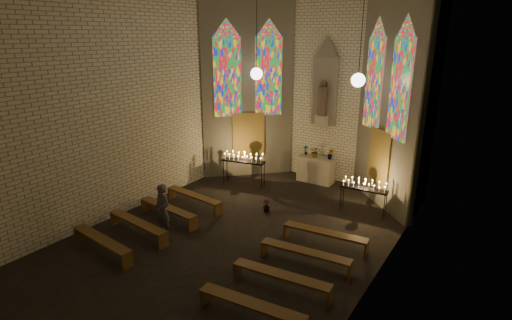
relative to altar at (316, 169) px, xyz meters
The scene contains 18 objects.
floor 5.47m from the altar, 90.00° to the right, with size 12.00×12.00×0.00m, color black.
room 3.83m from the altar, 90.00° to the right, with size 8.22×12.43×7.00m.
altar is the anchor object (origin of this frame).
flower_vase_left 0.85m from the altar, behind, with size 0.21×0.14×0.39m, color #4C723F.
flower_vase_center 0.72m from the altar, 141.46° to the right, with size 0.40×0.34×0.44m, color #4C723F.
flower_vase_right 0.90m from the altar, ahead, with size 0.23×0.19×0.43m, color #4C723F.
aisle_flower_pot 3.45m from the altar, 92.36° to the right, with size 0.23×0.23×0.41m, color #4C723F.
votive_stand_left 2.89m from the altar, 139.37° to the right, with size 1.71×0.75×1.22m.
votive_stand_right 3.17m from the altar, 36.06° to the right, with size 1.51×0.43×1.10m.
pew_left_0 5.06m from the altar, 118.10° to the right, with size 2.36×0.55×0.45m.
pew_right_0 5.06m from the altar, 61.90° to the right, with size 2.36×0.55×0.45m.
pew_left_1 6.14m from the altar, 112.82° to the right, with size 2.36×0.55×0.45m.
pew_right_1 6.14m from the altar, 67.18° to the right, with size 2.36×0.55×0.45m.
pew_left_2 7.26m from the altar, 109.14° to the right, with size 2.36×0.55×0.45m.
pew_right_2 7.26m from the altar, 70.86° to the right, with size 2.36×0.55×0.45m.
pew_left_3 8.40m from the altar, 106.46° to the right, with size 2.36×0.55×0.45m.
pew_right_3 8.40m from the altar, 73.54° to the right, with size 2.36×0.55×0.45m.
visitor 6.68m from the altar, 105.44° to the right, with size 0.57×0.37×1.56m, color #44454D.
Camera 1 is at (6.17, -8.20, 5.59)m, focal length 28.00 mm.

